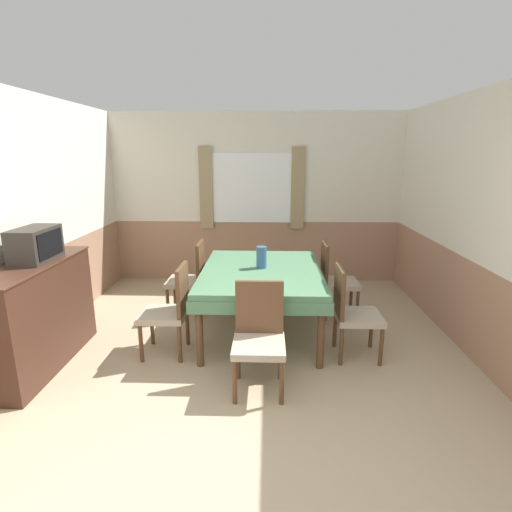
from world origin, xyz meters
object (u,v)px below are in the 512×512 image
chair_head_near (259,334)px  sideboard (37,315)px  chair_left_far (191,276)px  tv (35,244)px  chair_left_near (171,308)px  chair_right_far (334,278)px  dining_table (261,278)px  vase (261,257)px  chair_right_near (351,310)px

chair_head_near → sideboard: sideboard is taller
chair_left_far → tv: (-1.19, -1.23, 0.68)m
sideboard → tv: size_ratio=2.86×
chair_left_near → sideboard: size_ratio=0.65×
chair_head_near → sideboard: 2.12m
chair_right_far → chair_left_near: bearing=-59.4°
chair_left_far → chair_left_near: 1.06m
chair_left_near → chair_right_far: size_ratio=1.00×
chair_left_near → chair_right_far: 2.09m
dining_table → chair_left_near: (-0.90, -0.53, -0.16)m
chair_left_far → vase: 1.08m
dining_table → vase: size_ratio=7.18×
chair_right_far → chair_left_far: bearing=-90.0°
dining_table → sideboard: size_ratio=1.22×
vase → tv: bearing=-160.1°
chair_head_near → tv: (-2.08, 0.41, 0.68)m
dining_table → sideboard: bearing=-159.1°
sideboard → tv: (0.02, 0.10, 0.66)m
chair_left_near → vase: vase is taller
dining_table → tv: 2.26m
tv → chair_left_far: bearing=46.0°
chair_head_near → sideboard: bearing=-8.2°
chair_head_near → vase: bearing=-89.9°
chair_right_near → chair_right_far: (0.00, 1.06, 0.00)m
chair_left_near → vase: size_ratio=3.81×
dining_table → sideboard: 2.25m
chair_head_near → chair_left_far: 1.87m
chair_right_far → vase: size_ratio=3.81×
vase → chair_right_far: bearing=27.8°
dining_table → chair_right_near: bearing=-30.6°
dining_table → tv: (-2.08, -0.70, 0.52)m
chair_head_near → chair_left_near: 1.07m
chair_right_near → tv: size_ratio=1.85×
chair_right_near → dining_table: bearing=-120.6°
chair_left_far → chair_left_near: (0.00, -1.06, 0.00)m
sideboard → chair_left_near: bearing=12.7°
chair_left_far → chair_left_near: size_ratio=1.00×
sideboard → vase: size_ratio=5.88×
dining_table → chair_left_near: size_ratio=1.89×
sideboard → tv: tv is taller
chair_left_far → tv: 1.84m
dining_table → chair_left_near: chair_left_near is taller
chair_left_near → chair_head_near: bearing=-122.7°
dining_table → chair_left_far: 1.05m
chair_left_near → sideboard: sideboard is taller
tv → sideboard: bearing=-99.3°
chair_right_near → chair_right_far: bearing=-180.0°
chair_right_near → chair_left_far: bearing=-120.6°
chair_right_far → vase: bearing=-62.2°
chair_right_near → chair_right_far: size_ratio=1.00×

